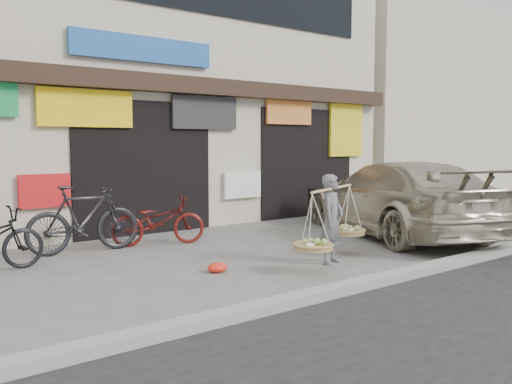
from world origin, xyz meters
TOP-DOWN VIEW (x-y plane):
  - ground at (0.00, 0.00)m, footprint 70.00×70.00m
  - kerb at (0.00, -2.00)m, footprint 70.00×0.25m
  - shophouse_block at (-0.00, 6.42)m, footprint 14.00×6.32m
  - neighbor_east at (13.50, 7.00)m, footprint 12.00×7.00m
  - street_vendor at (1.05, -0.73)m, footprint 1.92×1.15m
  - bike_1 at (-1.68, 2.40)m, footprint 1.95×0.68m
  - bike_2 at (-0.36, 2.26)m, footprint 1.78×1.06m
  - suv at (3.94, 0.30)m, footprint 3.72×5.54m
  - red_bag at (-0.66, -0.13)m, footprint 0.31×0.25m

SIDE VIEW (x-z plane):
  - ground at x=0.00m, z-range 0.00..0.00m
  - kerb at x=0.00m, z-range 0.00..0.12m
  - red_bag at x=-0.66m, z-range 0.00..0.14m
  - bike_2 at x=-0.36m, z-range 0.00..0.89m
  - bike_1 at x=-1.68m, z-range 0.00..1.15m
  - street_vendor at x=1.05m, z-range -0.07..1.31m
  - suv at x=3.94m, z-range 0.00..1.49m
  - neighbor_east at x=13.50m, z-range 0.00..6.40m
  - shophouse_block at x=0.00m, z-range -0.05..6.95m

